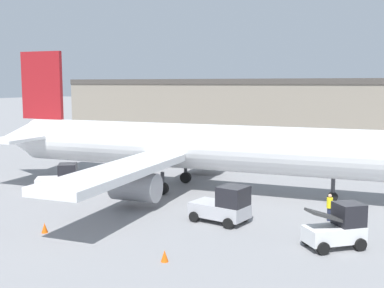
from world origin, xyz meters
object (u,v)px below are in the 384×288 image
baggage_tug (224,206)px  belt_loader_truck (338,228)px  pushback_tug (60,179)px  safety_cone_near (165,256)px  safety_cone_far (45,228)px  ground_crew_worker (330,206)px  airplane (181,147)px

baggage_tug → belt_loader_truck: bearing=-3.4°
pushback_tug → safety_cone_near: 16.65m
pushback_tug → safety_cone_near: pushback_tug is taller
safety_cone_far → ground_crew_worker: bearing=35.3°
pushback_tug → ground_crew_worker: bearing=-31.5°
airplane → baggage_tug: 9.75m
baggage_tug → belt_loader_truck: baggage_tug is taller
pushback_tug → safety_cone_near: bearing=-67.5°
safety_cone_near → airplane: bearing=115.6°
belt_loader_truck → safety_cone_near: (-6.73, -5.61, -0.75)m
safety_cone_far → airplane: bearing=83.9°
baggage_tug → ground_crew_worker: bearing=38.9°
ground_crew_worker → baggage_tug: baggage_tug is taller
belt_loader_truck → safety_cone_near: 8.79m
airplane → belt_loader_truck: airplane is taller
safety_cone_near → pushback_tug: bearing=148.5°
baggage_tug → airplane: bearing=142.4°
ground_crew_worker → safety_cone_far: size_ratio=2.97×
safety_cone_far → pushback_tug: bearing=127.5°
ground_crew_worker → belt_loader_truck: belt_loader_truck is taller
belt_loader_truck → pushback_tug: belt_loader_truck is taller
ground_crew_worker → safety_cone_near: 11.59m
safety_cone_near → safety_cone_far: bearing=174.9°
baggage_tug → pushback_tug: (-14.11, 1.67, -0.01)m
pushback_tug → airplane: bearing=-1.6°
airplane → safety_cone_far: airplane is taller
belt_loader_truck → safety_cone_far: 15.58m
safety_cone_near → belt_loader_truck: bearing=39.8°
ground_crew_worker → baggage_tug: bearing=135.3°
airplane → pushback_tug: airplane is taller
ground_crew_worker → safety_cone_far: bearing=140.1°
ground_crew_worker → belt_loader_truck: size_ratio=0.52×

